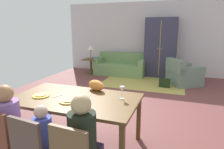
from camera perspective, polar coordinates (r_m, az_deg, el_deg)
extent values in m
cube|color=brown|center=(4.95, 4.49, -7.59)|extent=(6.78, 6.39, 0.02)
cube|color=silver|center=(7.82, 10.97, 10.15)|extent=(6.78, 0.10, 2.70)
cube|color=brown|center=(2.97, -10.57, -6.91)|extent=(1.84, 1.05, 0.04)
cube|color=brown|center=(3.30, -27.94, -13.35)|extent=(0.06, 0.06, 0.72)
cube|color=brown|center=(3.92, -17.96, -8.21)|extent=(0.06, 0.06, 0.72)
cube|color=brown|center=(3.24, 7.71, -12.34)|extent=(0.06, 0.06, 0.72)
cylinder|color=yellow|center=(3.14, -19.75, -5.77)|extent=(0.25, 0.25, 0.02)
cylinder|color=#DD994A|center=(3.14, -19.77, -5.52)|extent=(0.17, 0.17, 0.01)
cylinder|color=yellow|center=(2.82, -12.42, -7.52)|extent=(0.25, 0.25, 0.02)
cylinder|color=#D5924E|center=(2.81, -12.44, -7.23)|extent=(0.17, 0.17, 0.01)
cylinder|color=silver|center=(2.87, 2.89, -6.94)|extent=(0.06, 0.06, 0.01)
cylinder|color=silver|center=(2.85, 2.90, -6.04)|extent=(0.01, 0.01, 0.09)
cone|color=silver|center=(2.82, 2.92, -4.31)|extent=(0.07, 0.07, 0.09)
cube|color=silver|center=(3.06, -15.55, -6.08)|extent=(0.06, 0.15, 0.01)
cube|color=silver|center=(2.97, -6.83, -6.30)|extent=(0.01, 0.17, 0.01)
cube|color=brown|center=(2.83, -28.21, -16.31)|extent=(0.47, 0.47, 0.04)
cube|color=brown|center=(3.16, -28.12, -17.75)|extent=(0.04, 0.04, 0.41)
cube|color=#303F45|center=(3.02, -25.85, -18.63)|extent=(0.30, 0.37, 0.45)
cylinder|color=#9168B7|center=(2.76, -27.87, -11.27)|extent=(0.30, 0.30, 0.46)
sphere|color=#A8734C|center=(2.65, -28.63, -4.84)|extent=(0.21, 0.21, 0.21)
cube|color=#4D362E|center=(2.52, -19.91, -19.37)|extent=(0.46, 0.46, 0.04)
cube|color=#4D362E|center=(2.29, -23.86, -16.48)|extent=(0.42, 0.08, 0.42)
cylinder|color=#414EB9|center=(2.46, -19.36, -15.08)|extent=(0.22, 0.22, 0.33)
sphere|color=beige|center=(2.36, -19.80, -10.08)|extent=(0.15, 0.15, 0.15)
cube|color=brown|center=(2.01, -12.43, -20.07)|extent=(0.42, 0.07, 0.42)
cylinder|color=black|center=(2.18, -8.58, -16.46)|extent=(0.30, 0.30, 0.46)
sphere|color=tan|center=(2.04, -8.90, -8.51)|extent=(0.21, 0.21, 0.21)
ellipsoid|color=orange|center=(3.23, -4.58, -3.09)|extent=(0.36, 0.27, 0.17)
cube|color=#AB9A49|center=(6.58, 8.88, -2.24)|extent=(2.60, 1.80, 0.01)
cube|color=#688A54|center=(7.53, 2.36, 1.50)|extent=(1.87, 0.84, 0.42)
cube|color=#688A54|center=(7.78, 3.13, 4.94)|extent=(1.87, 0.20, 0.40)
cube|color=#688A54|center=(7.76, -3.61, 4.17)|extent=(0.18, 0.84, 0.20)
cube|color=#688A54|center=(7.27, 8.76, 3.42)|extent=(0.18, 0.84, 0.20)
cube|color=slate|center=(6.63, 20.04, -0.96)|extent=(1.16, 1.17, 0.42)
cube|color=slate|center=(6.37, 17.75, 2.44)|extent=(0.62, 0.82, 0.40)
cube|color=slate|center=(6.29, 21.89, 1.05)|extent=(0.81, 0.60, 0.20)
cube|color=slate|center=(6.84, 18.74, 2.23)|extent=(0.81, 0.60, 0.20)
cube|color=#312F46|center=(7.40, 13.82, 7.50)|extent=(1.10, 0.56, 2.10)
cube|color=gold|center=(7.12, 13.58, 7.30)|extent=(0.02, 0.01, 1.89)
sphere|color=gold|center=(7.12, 13.09, 7.33)|extent=(0.04, 0.04, 0.04)
sphere|color=gold|center=(7.11, 14.06, 7.26)|extent=(0.04, 0.04, 0.04)
cube|color=#4E401D|center=(7.68, -6.09, 4.37)|extent=(0.56, 0.56, 0.03)
cylinder|color=#4E401D|center=(7.73, -6.04, 2.24)|extent=(0.08, 0.08, 0.55)
cylinder|color=#4E401D|center=(7.79, -5.99, 0.37)|extent=(0.36, 0.36, 0.03)
cylinder|color=brown|center=(7.68, -6.10, 4.55)|extent=(0.16, 0.16, 0.02)
cylinder|color=brown|center=(7.65, -6.13, 5.88)|extent=(0.02, 0.02, 0.34)
cone|color=beige|center=(7.62, -6.18, 7.82)|extent=(0.26, 0.26, 0.18)
cube|color=maroon|center=(7.57, -4.78, 4.49)|extent=(0.22, 0.16, 0.03)
cube|color=navy|center=(7.63, -4.81, 4.77)|extent=(0.22, 0.16, 0.03)
cube|color=black|center=(6.18, 14.89, -2.37)|extent=(0.32, 0.16, 0.26)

